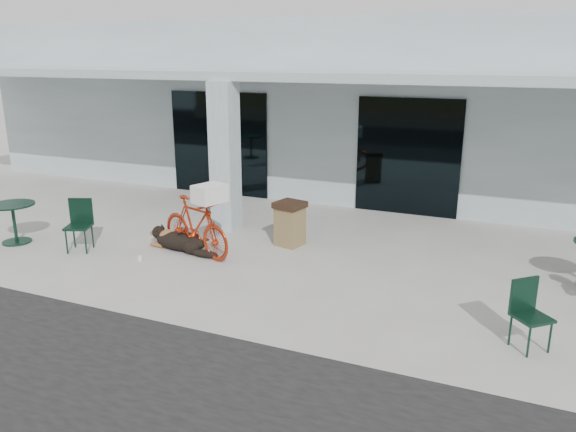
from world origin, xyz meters
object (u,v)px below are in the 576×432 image
at_px(trash_receptacle, 290,224).
at_px(cafe_chair_far_a, 532,317).
at_px(cafe_chair_near, 78,226).
at_px(dog, 181,240).
at_px(cafe_table_near, 14,223).
at_px(bicycle, 196,227).

bearing_deg(trash_receptacle, cafe_chair_far_a, -29.88).
bearing_deg(cafe_chair_near, cafe_chair_far_a, -26.42).
height_order(cafe_chair_near, trash_receptacle, cafe_chair_near).
xyz_separation_m(dog, cafe_chair_near, (-1.77, -0.76, 0.29)).
xyz_separation_m(cafe_table_near, trash_receptacle, (5.10, 2.04, 0.04)).
bearing_deg(bicycle, cafe_chair_near, 127.58).
bearing_deg(trash_receptacle, cafe_table_near, -158.21).
height_order(bicycle, cafe_chair_far_a, bicycle).
distance_m(bicycle, cafe_chair_near, 2.27).
relative_size(cafe_chair_far_a, trash_receptacle, 1.03).
xyz_separation_m(cafe_chair_near, trash_receptacle, (3.57, 1.91, -0.06)).
bearing_deg(cafe_table_near, cafe_chair_far_a, -3.00).
distance_m(dog, cafe_chair_far_a, 6.37).
distance_m(cafe_chair_near, cafe_chair_far_a, 8.01).
distance_m(bicycle, trash_receptacle, 1.85).
xyz_separation_m(bicycle, cafe_table_near, (-3.69, -0.85, -0.14)).
distance_m(cafe_chair_near, trash_receptacle, 4.04).
bearing_deg(cafe_chair_far_a, cafe_chair_near, 132.64).
bearing_deg(dog, cafe_chair_far_a, -5.35).
bearing_deg(trash_receptacle, dog, -147.46).
relative_size(dog, cafe_chair_near, 1.26).
height_order(bicycle, dog, bicycle).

